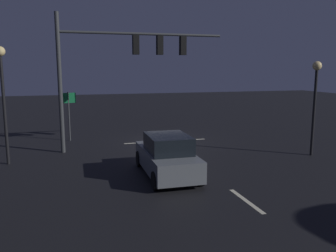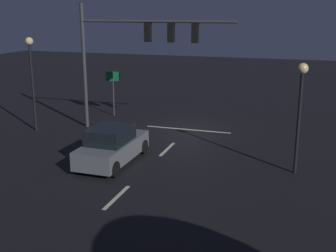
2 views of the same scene
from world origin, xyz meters
The scene contains 9 objects.
ground_plane centered at (0.00, 0.00, 0.00)m, with size 80.00×80.00×0.00m, color black.
traffic_signal_assembly centered at (2.73, 1.32, 4.91)m, with size 8.80×0.47×7.07m.
lane_dash_far centered at (0.00, 4.00, 0.00)m, with size 2.20×0.16×0.01m, color beige.
lane_dash_mid centered at (0.00, 10.00, 0.00)m, with size 2.20×0.16×0.01m, color beige.
stop_bar centered at (0.00, 0.13, 0.00)m, with size 5.00×0.16×0.01m, color beige.
car_approaching centered at (1.75, 6.61, 0.80)m, with size 1.96×4.39×1.70m.
street_lamp_left_kerb centered at (-6.15, 5.39, 3.30)m, with size 0.44×0.44×4.66m.
street_lamp_right_kerb centered at (8.25, 2.99, 3.67)m, with size 0.44×0.44×5.27m.
route_sign centered at (5.50, -1.65, 2.11)m, with size 0.88×0.29×2.94m.
Camera 1 is at (5.48, 19.72, 4.31)m, focal length 37.05 mm.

